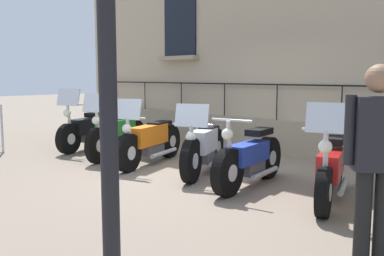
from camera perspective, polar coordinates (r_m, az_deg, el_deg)
ground_plane at (r=7.36m, az=0.79°, el=-6.09°), size 60.00×60.00×0.00m
motorcycle_black at (r=9.96m, az=-13.74°, el=-0.31°), size 1.88×0.86×1.39m
motorcycle_green at (r=8.91m, az=-9.88°, el=-0.78°), size 2.04×1.02×1.33m
motorcycle_orange at (r=8.11m, az=-5.60°, el=-1.75°), size 2.13×0.89×1.27m
motorcycle_white at (r=7.26m, az=1.57°, el=-2.69°), size 1.91×1.01×1.23m
motorcycle_blue at (r=6.52m, az=7.65°, el=-4.16°), size 2.00×0.63×1.07m
motorcycle_red at (r=5.97m, az=17.94°, el=-5.42°), size 1.95×0.87×1.35m
pedestrian_walking at (r=3.90m, az=23.17°, el=-3.36°), size 0.39×0.44×1.76m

